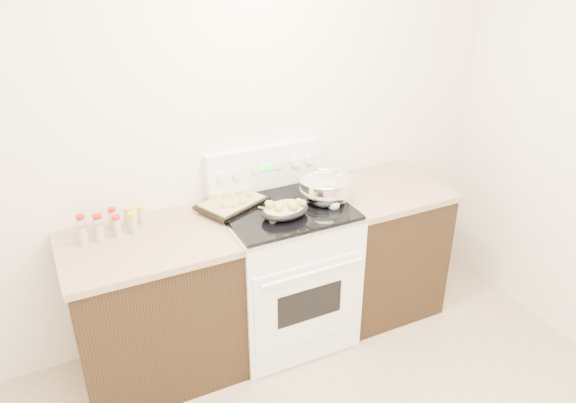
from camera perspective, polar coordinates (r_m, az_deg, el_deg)
room_shell at (r=1.75m, az=9.39°, el=0.02°), size 4.10×3.60×2.75m
counter_left at (r=3.40m, az=-13.37°, el=-10.53°), size 0.93×0.67×0.92m
counter_right at (r=3.92m, az=9.27°, el=-4.55°), size 0.73×0.67×0.92m
kitchen_range at (r=3.58m, az=-0.39°, el=-6.94°), size 0.78×0.73×1.22m
mixing_bowl at (r=3.40m, az=3.80°, el=1.33°), size 0.41×0.41×0.19m
roasting_pan at (r=3.21m, az=-0.32°, el=-0.79°), size 0.32×0.24×0.12m
baking_sheet at (r=3.38m, az=-5.72°, el=-0.05°), size 0.46×0.40×0.06m
wooden_spoon at (r=3.21m, az=-1.40°, el=-1.59°), size 0.16×0.21×0.04m
blue_ladle at (r=3.33m, az=4.69°, el=-0.12°), size 0.18×0.22×0.09m
spice_jars at (r=3.23m, az=-17.73°, el=-2.20°), size 0.38×0.15×0.13m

